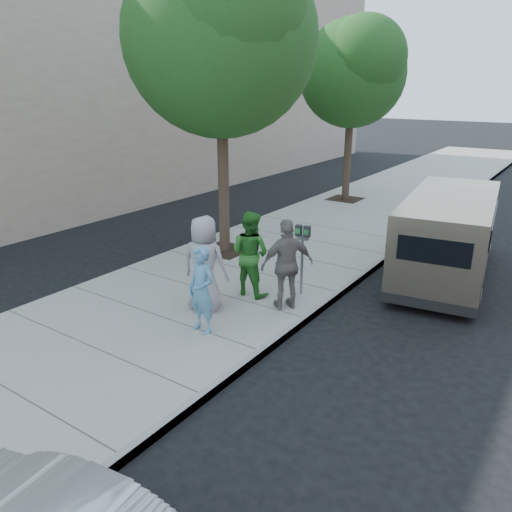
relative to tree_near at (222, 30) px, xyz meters
The scene contains 11 objects.
ground 6.45m from the tree_near, 46.82° to the right, with size 120.00×120.00×0.00m, color black.
sidewalk 6.11m from the tree_near, 62.43° to the right, with size 5.00×60.00×0.15m, color gray.
curb_face 7.02m from the tree_near, 33.03° to the right, with size 0.12×60.00×0.16m, color gray.
tree_near is the anchor object (origin of this frame).
tree_far 7.63m from the tree_near, 90.00° to the left, with size 3.92×3.80×6.49m.
parking_meter 5.49m from the tree_near, 24.76° to the right, with size 0.32×0.15×1.50m.
van 7.10m from the tree_near, 17.97° to the left, with size 2.43×5.52×1.98m.
person_officer 6.51m from the tree_near, 57.65° to the right, with size 0.58×0.38×1.58m, color #5997BD.
person_green_shirt 5.40m from the tree_near, 42.55° to the right, with size 0.87×0.68×1.79m, color #2E7C28.
person_gray_shirt 5.76m from the tree_near, 58.76° to the right, with size 0.92×0.60×1.88m, color #9A9A9C.
person_striped_polo 5.93m from the tree_near, 34.49° to the right, with size 1.06×0.44×1.81m, color slate.
Camera 1 is at (5.55, -7.61, 4.36)m, focal length 35.00 mm.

